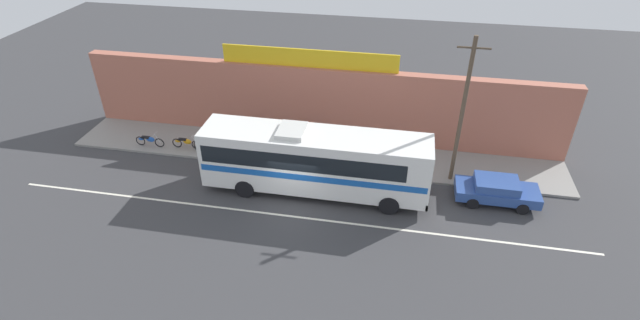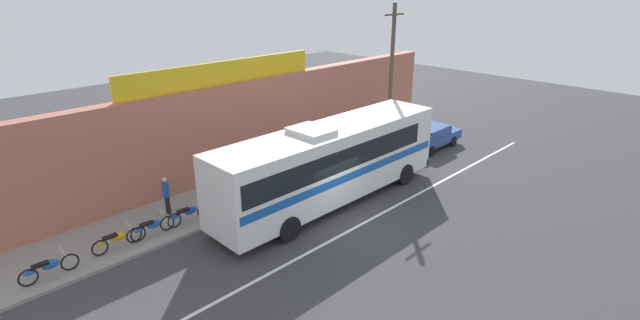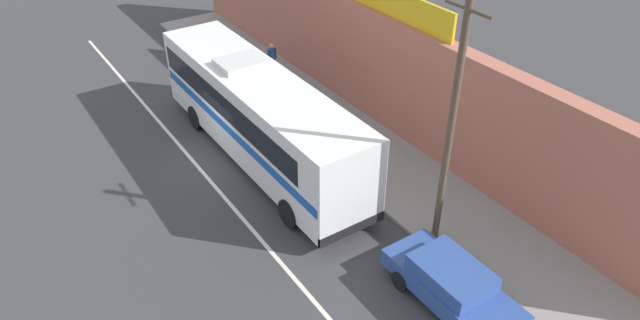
# 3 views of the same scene
# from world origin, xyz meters

# --- Properties ---
(ground_plane) EXTENTS (70.00, 70.00, 0.00)m
(ground_plane) POSITION_xyz_m (0.00, 0.00, 0.00)
(ground_plane) COLOR #3A3A3D
(sidewalk_slab) EXTENTS (30.00, 3.60, 0.14)m
(sidewalk_slab) POSITION_xyz_m (0.00, 5.20, 0.07)
(sidewalk_slab) COLOR gray
(sidewalk_slab) RESTS_ON ground_plane
(storefront_facade) EXTENTS (30.00, 0.70, 4.80)m
(storefront_facade) POSITION_xyz_m (0.00, 7.35, 2.40)
(storefront_facade) COLOR #B26651
(storefront_facade) RESTS_ON ground_plane
(road_center_stripe) EXTENTS (30.00, 0.14, 0.01)m
(road_center_stripe) POSITION_xyz_m (0.00, -0.80, 0.00)
(road_center_stripe) COLOR silver
(road_center_stripe) RESTS_ON ground_plane
(intercity_bus) EXTENTS (12.00, 2.68, 3.78)m
(intercity_bus) POSITION_xyz_m (0.83, 1.58, 2.07)
(intercity_bus) COLOR white
(intercity_bus) RESTS_ON ground_plane
(parked_car) EXTENTS (4.26, 1.83, 1.37)m
(parked_car) POSITION_xyz_m (10.46, 2.42, 0.74)
(parked_car) COLOR #2D4C93
(parked_car) RESTS_ON ground_plane
(utility_pole) EXTENTS (1.60, 0.22, 8.23)m
(utility_pole) POSITION_xyz_m (8.23, 3.94, 4.39)
(utility_pole) COLOR brown
(utility_pole) RESTS_ON sidewalk_slab
(motorcycle_purple) EXTENTS (1.96, 0.56, 0.94)m
(motorcycle_purple) POSITION_xyz_m (-4.80, 4.22, 0.57)
(motorcycle_purple) COLOR black
(motorcycle_purple) RESTS_ON sidewalk_slab
(motorcycle_green) EXTENTS (1.90, 0.56, 0.94)m
(motorcycle_green) POSITION_xyz_m (-10.13, 4.07, 0.57)
(motorcycle_green) COLOR black
(motorcycle_green) RESTS_ON sidewalk_slab
(motorcycle_orange) EXTENTS (1.82, 0.56, 0.94)m
(motorcycle_orange) POSITION_xyz_m (-6.38, 4.22, 0.57)
(motorcycle_orange) COLOR black
(motorcycle_orange) RESTS_ON sidewalk_slab
(motorcycle_black) EXTENTS (1.90, 0.56, 0.94)m
(motorcycle_black) POSITION_xyz_m (-7.77, 4.25, 0.57)
(motorcycle_black) COLOR black
(motorcycle_black) RESTS_ON sidewalk_slab
(pedestrian_by_curb) EXTENTS (0.30, 0.48, 1.69)m
(pedestrian_by_curb) POSITION_xyz_m (-5.03, 5.51, 1.12)
(pedestrian_by_curb) COLOR black
(pedestrian_by_curb) RESTS_ON sidewalk_slab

